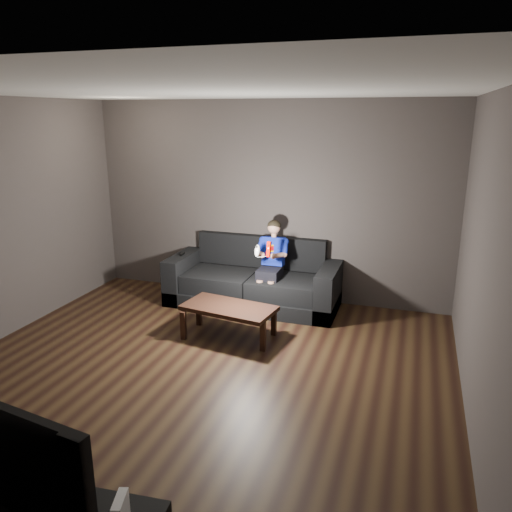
% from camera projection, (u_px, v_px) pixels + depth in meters
% --- Properties ---
extents(floor, '(5.00, 5.00, 0.00)m').
position_uv_depth(floor, '(193.00, 379.00, 4.89)').
color(floor, black).
rests_on(floor, ground).
extents(back_wall, '(5.00, 0.04, 2.70)m').
position_uv_depth(back_wall, '(267.00, 202.00, 6.81)').
color(back_wall, '#403937').
rests_on(back_wall, ground).
extents(right_wall, '(0.04, 5.00, 2.70)m').
position_uv_depth(right_wall, '(487.00, 272.00, 3.78)').
color(right_wall, '#403937').
rests_on(right_wall, ground).
extents(ceiling, '(5.00, 5.00, 0.02)m').
position_uv_depth(ceiling, '(181.00, 90.00, 4.15)').
color(ceiling, beige).
rests_on(ceiling, back_wall).
extents(sofa, '(2.28, 0.99, 0.88)m').
position_uv_depth(sofa, '(254.00, 283.00, 6.79)').
color(sofa, black).
rests_on(sofa, floor).
extents(child, '(0.42, 0.52, 1.04)m').
position_uv_depth(child, '(272.00, 256.00, 6.53)').
color(child, black).
rests_on(child, sofa).
extents(wii_remote_red, '(0.05, 0.08, 0.19)m').
position_uv_depth(wii_remote_red, '(269.00, 249.00, 6.08)').
color(wii_remote_red, '#C80E00').
rests_on(wii_remote_red, child).
extents(nunchuk_white, '(0.08, 0.10, 0.16)m').
position_uv_depth(nunchuk_white, '(257.00, 251.00, 6.14)').
color(nunchuk_white, white).
rests_on(nunchuk_white, child).
extents(wii_remote_black, '(0.05, 0.15, 0.03)m').
position_uv_depth(wii_remote_black, '(182.00, 254.00, 6.92)').
color(wii_remote_black, black).
rests_on(wii_remote_black, sofa).
extents(coffee_table, '(1.12, 0.68, 0.38)m').
position_uv_depth(coffee_table, '(229.00, 310.00, 5.73)').
color(coffee_table, black).
rests_on(coffee_table, floor).
extents(tv, '(1.21, 0.34, 0.69)m').
position_uv_depth(tv, '(22.00, 450.00, 2.54)').
color(tv, black).
rests_on(tv, media_console).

